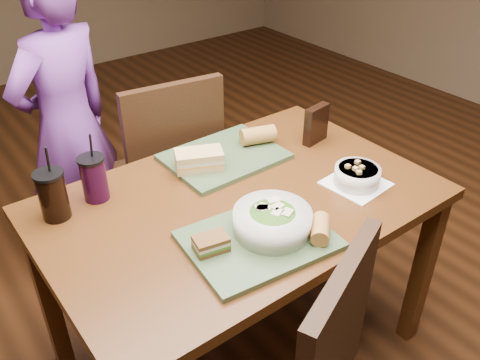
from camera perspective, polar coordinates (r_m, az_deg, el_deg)
name	(u,v)px	position (r m, az deg, el deg)	size (l,w,h in m)	color
ground	(240,346)	(2.21, 0.00, -18.14)	(6.00, 6.00, 0.00)	#381C0B
dining_table	(240,219)	(1.75, 0.00, -4.42)	(1.30, 0.85, 0.75)	#4C290F
chair_far	(167,170)	(2.26, -8.24, 1.16)	(0.48, 0.48, 0.98)	black
diner	(67,126)	(2.37, -18.80, 5.74)	(0.52, 0.34, 1.41)	#6E328B
tray_near	(258,240)	(1.51, 2.09, -6.76)	(0.42, 0.32, 0.02)	#384D2F
tray_far	(224,157)	(1.91, -1.79, 2.64)	(0.42, 0.32, 0.02)	#384D2F
salad_bowl	(272,220)	(1.51, 3.64, -4.47)	(0.23, 0.23, 0.08)	silver
soup_bowl	(357,175)	(1.79, 13.01, 0.50)	(0.21, 0.21, 0.08)	white
sandwich_near	(211,243)	(1.45, -3.29, -7.12)	(0.11, 0.08, 0.05)	#593819
sandwich_far	(199,160)	(1.81, -4.61, 2.30)	(0.19, 0.15, 0.07)	tan
baguette_near	(320,229)	(1.51, 9.01, -5.44)	(0.05, 0.05, 0.11)	#AD7533
baguette_far	(258,135)	(1.97, 2.03, 5.05)	(0.07, 0.07, 0.13)	#AD7533
cup_cola	(53,195)	(1.67, -20.28, -1.58)	(0.09, 0.09, 0.25)	black
cup_berry	(94,178)	(1.72, -16.07, 0.21)	(0.09, 0.09, 0.24)	black
chip_bag	(316,124)	(2.02, 8.54, 6.20)	(0.12, 0.04, 0.15)	black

